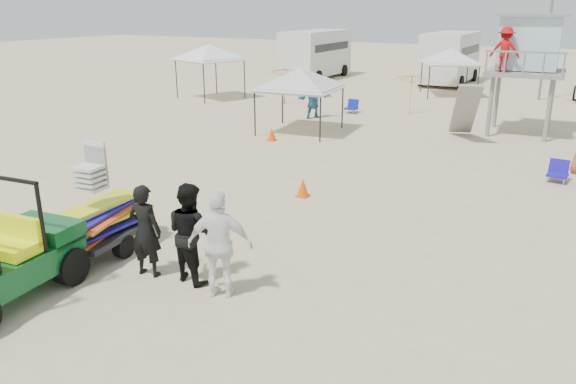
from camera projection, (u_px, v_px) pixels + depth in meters
The scene contains 19 objects.
ground at pixel (177, 309), 9.50m from camera, with size 140.00×140.00×0.00m, color beige.
surf_trailer at pixel (99, 215), 11.41m from camera, with size 1.43×2.41×2.07m.
man_left at pixel (145, 231), 10.46m from camera, with size 0.66×0.43×1.80m, color black.
man_mid at pixel (190, 232), 10.27m from camera, with size 0.92×0.71×1.89m, color black.
man_right at pixel (220, 245), 9.66m from camera, with size 1.14×0.48×1.95m, color white.
lifeguard_tower at pixel (527, 47), 21.58m from camera, with size 2.94×2.94×4.51m.
canopy_white_a at pixel (300, 71), 22.11m from camera, with size 3.15×3.15×2.98m.
canopy_white_b at pixel (209, 47), 30.35m from camera, with size 3.60×3.60×3.32m.
canopy_white_c at pixel (451, 51), 31.33m from camera, with size 3.72×3.72×3.05m.
umbrella_a at pixel (284, 86), 29.03m from camera, with size 2.06×2.10×1.89m, color #B0121B.
umbrella_b at pixel (411, 94), 26.32m from camera, with size 2.05×2.09×1.88m, color orange.
cone_near at pixel (303, 188), 15.05m from camera, with size 0.34×0.34×0.50m, color #F35107.
cone_far at pixel (272, 134), 21.32m from camera, with size 0.34×0.34×0.50m, color #FF4508.
beach_chair_a at pixel (352, 106), 26.85m from camera, with size 0.57×0.61×0.64m.
beach_chair_b at pixel (558, 171), 16.33m from camera, with size 0.59×0.63×0.64m.
rv_far_left at pixel (316, 52), 39.37m from camera, with size 2.64×6.80×3.25m.
rv_mid_left at pixel (450, 56), 36.53m from camera, with size 2.65×6.50×3.25m.
light_pole_left at pixel (549, 24), 29.36m from camera, with size 0.14×0.14×8.00m, color slate.
distant_beachgoers at pixel (366, 108), 23.14m from camera, with size 12.15×5.34×1.81m.
Camera 1 is at (5.67, -6.46, 4.88)m, focal length 35.00 mm.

